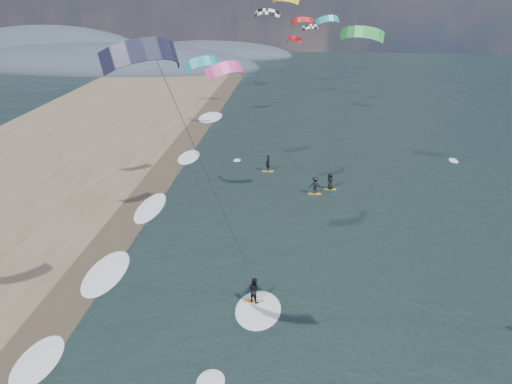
{
  "coord_description": "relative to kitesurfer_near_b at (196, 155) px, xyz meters",
  "views": [
    {
      "loc": [
        1.52,
        -16.15,
        17.73
      ],
      "look_at": [
        -1.0,
        12.0,
        7.0
      ],
      "focal_mm": 40.0,
      "sensor_mm": 36.0,
      "label": 1
    }
  ],
  "objects": [
    {
      "name": "far_kitesurfers",
      "position": [
        5.33,
        23.8,
        -9.35
      ],
      "size": [
        6.95,
        6.38,
        1.67
      ],
      "color": "#BE8B21",
      "rests_on": "ground"
    },
    {
      "name": "coastal_hills",
      "position": [
        -41.43,
        99.64,
        -10.13
      ],
      "size": [
        80.0,
        41.0,
        15.0
      ],
      "color": "#3D4756",
      "rests_on": "ground"
    },
    {
      "name": "kitesurfer_near_b",
      "position": [
        0.0,
        0.0,
        0.0
      ],
      "size": [
        6.85,
        8.98,
        15.94
      ],
      "color": "#BE8B21",
      "rests_on": "ground"
    },
    {
      "name": "wet_sand_strip",
      "position": [
        -8.58,
        1.78,
        -10.13
      ],
      "size": [
        3.0,
        240.0,
        0.0
      ],
      "primitive_type": "cube",
      "color": "#382D23",
      "rests_on": "ground"
    },
    {
      "name": "bg_kite_field",
      "position": [
        2.95,
        48.28,
        1.98
      ],
      "size": [
        14.9,
        74.9,
        8.62
      ],
      "color": "yellow",
      "rests_on": "ground"
    },
    {
      "name": "shoreline_surf",
      "position": [
        -7.38,
        6.53,
        -10.13
      ],
      "size": [
        2.4,
        79.4,
        0.11
      ],
      "color": "white",
      "rests_on": "ground"
    }
  ]
}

